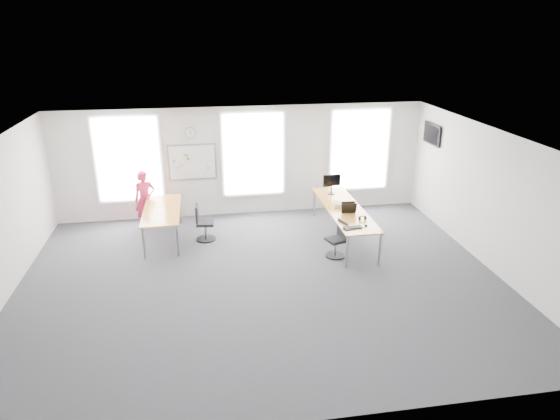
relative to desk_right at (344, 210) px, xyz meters
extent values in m
plane|color=#29292E|center=(-2.29, -1.87, -0.74)|extent=(10.00, 10.00, 0.00)
plane|color=white|center=(-2.29, -1.87, 2.26)|extent=(10.00, 10.00, 0.00)
plane|color=silver|center=(-2.29, 2.13, 0.76)|extent=(10.00, 0.00, 10.00)
plane|color=silver|center=(-2.29, -5.87, 0.76)|extent=(10.00, 0.00, 10.00)
plane|color=silver|center=(2.71, -1.87, 0.76)|extent=(0.00, 10.00, 10.00)
cube|color=silver|center=(-5.29, 2.10, 0.96)|extent=(1.60, 0.06, 2.20)
cube|color=silver|center=(-1.99, 2.10, 0.96)|extent=(1.60, 0.06, 2.20)
cube|color=silver|center=(1.01, 2.10, 0.96)|extent=(1.60, 0.06, 2.20)
cube|color=orange|center=(0.00, 0.00, 0.04)|extent=(0.87, 3.26, 0.03)
cylinder|color=gray|center=(-0.38, -1.57, -0.36)|extent=(0.05, 0.05, 0.76)
cylinder|color=gray|center=(0.38, -1.57, -0.36)|extent=(0.05, 0.05, 0.76)
cylinder|color=gray|center=(-0.38, 1.57, -0.36)|extent=(0.05, 0.05, 0.76)
cylinder|color=gray|center=(0.38, 1.57, -0.36)|extent=(0.05, 0.05, 0.76)
cube|color=orange|center=(-4.42, 0.64, 0.04)|extent=(0.87, 2.19, 0.03)
cylinder|color=gray|center=(-4.80, -0.39, -0.36)|extent=(0.05, 0.05, 0.77)
cylinder|color=gray|center=(-4.05, -0.39, -0.36)|extent=(0.05, 0.05, 0.77)
cylinder|color=gray|center=(-4.80, 1.67, -0.36)|extent=(0.05, 0.05, 0.77)
cylinder|color=gray|center=(-4.05, 1.67, -0.36)|extent=(0.05, 0.05, 0.77)
cylinder|color=black|center=(-0.47, -0.98, -0.73)|extent=(0.45, 0.45, 0.03)
cylinder|color=gray|center=(-0.47, -0.98, -0.53)|extent=(0.05, 0.05, 0.36)
cube|color=black|center=(-0.47, -0.98, -0.34)|extent=(0.48, 0.48, 0.06)
cube|color=black|center=(-0.31, -0.93, -0.09)|extent=(0.16, 0.36, 0.39)
cylinder|color=black|center=(-3.39, 0.45, -0.73)|extent=(0.49, 0.49, 0.03)
cylinder|color=gray|center=(-3.39, 0.45, -0.52)|extent=(0.06, 0.06, 0.39)
cube|color=black|center=(-3.39, 0.45, -0.30)|extent=(0.44, 0.44, 0.07)
cube|color=black|center=(-3.58, 0.46, -0.04)|extent=(0.08, 0.40, 0.42)
imported|color=#CF264A|center=(-4.90, 1.57, 0.01)|extent=(0.63, 0.50, 1.51)
cube|color=white|center=(-3.64, 2.10, 0.81)|extent=(1.20, 0.03, 0.90)
cylinder|color=gray|center=(-3.64, 2.10, 1.61)|extent=(0.30, 0.04, 0.30)
cube|color=black|center=(2.66, 1.13, 1.56)|extent=(0.06, 0.90, 0.55)
cube|color=black|center=(-0.18, -1.26, 0.06)|extent=(0.47, 0.29, 0.02)
ellipsoid|color=black|center=(0.15, -1.20, 0.07)|extent=(0.08, 0.12, 0.04)
cylinder|color=black|center=(0.14, -0.98, 0.06)|extent=(0.07, 0.07, 0.01)
cylinder|color=black|center=(0.13, -0.82, 0.10)|extent=(0.04, 0.09, 0.09)
cylinder|color=black|center=(0.26, -0.82, 0.10)|extent=(0.04, 0.09, 0.09)
cylinder|color=gold|center=(0.13, -0.82, 0.10)|extent=(0.01, 0.09, 0.09)
cube|color=black|center=(0.20, -0.82, 0.14)|extent=(0.16, 0.02, 0.01)
cube|color=black|center=(0.01, -0.30, 0.19)|extent=(0.34, 0.09, 0.28)
cube|color=orange|center=(0.01, -0.38, 0.18)|extent=(0.32, 0.11, 0.25)
cube|color=black|center=(0.01, -0.40, 0.19)|extent=(0.34, 0.11, 0.27)
cube|color=#F2E7BF|center=(-0.07, 0.08, 0.10)|extent=(0.33, 0.28, 0.10)
cylinder|color=black|center=(-0.04, 1.10, 0.06)|extent=(0.20, 0.20, 0.02)
cylinder|color=black|center=(-0.04, 1.10, 0.16)|extent=(0.04, 0.04, 0.20)
cube|color=black|center=(-0.04, 1.09, 0.43)|extent=(0.48, 0.07, 0.32)
cube|color=black|center=(-0.04, 1.07, 0.43)|extent=(0.44, 0.04, 0.28)
camera|label=1|loc=(-3.42, -11.04, 4.37)|focal=32.00mm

